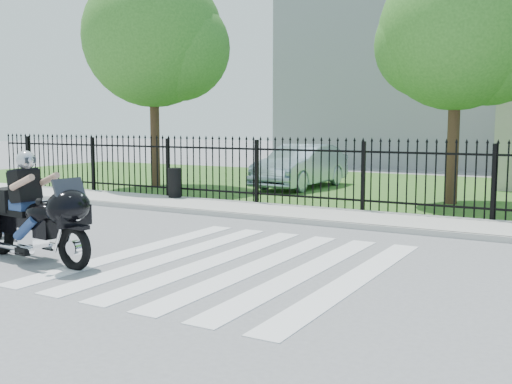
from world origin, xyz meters
The scene contains 12 objects.
ground centered at (0.00, 0.00, 0.00)m, with size 120.00×120.00×0.00m, color slate.
crosswalk centered at (0.00, 0.00, 0.01)m, with size 5.00×5.50×0.01m, color silver, non-canonical shape.
sidewalk centered at (0.00, 5.00, 0.06)m, with size 40.00×2.00×0.12m, color #ADAAA3.
curb centered at (0.00, 4.00, 0.06)m, with size 40.00×0.12×0.12m, color #ADAAA3.
grass_strip centered at (0.00, 12.00, 0.01)m, with size 40.00×12.00×0.02m, color #27581E.
iron_fence centered at (0.00, 6.00, 0.90)m, with size 26.00×0.04×1.80m.
tree_left centered at (-8.50, 8.50, 5.17)m, with size 4.80×4.80×7.58m.
tree_mid centered at (1.50, 9.00, 4.67)m, with size 4.20×4.20×6.78m.
building_tall centered at (-3.00, 26.00, 6.00)m, with size 15.00×10.00×12.00m, color gray.
motorcycle_rider centered at (-3.04, -1.42, 0.75)m, with size 2.78×1.04×1.84m.
parked_car centered at (-3.91, 10.69, 0.77)m, with size 1.58×4.53×1.49m, color #9BB4C4.
litter_bin centered at (-5.53, 5.70, 0.54)m, with size 0.38×0.38×0.85m, color black.
Camera 1 is at (4.92, -7.98, 2.24)m, focal length 42.00 mm.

